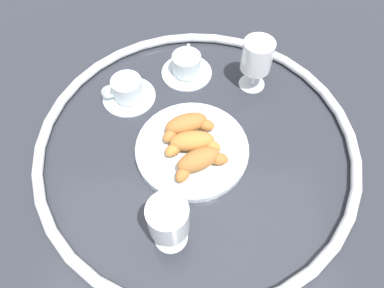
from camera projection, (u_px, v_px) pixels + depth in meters
ground_plane at (197, 145)px, 0.83m from camera, size 2.20×2.20×0.00m
table_chrome_rim at (197, 142)px, 0.82m from camera, size 0.75×0.75×0.02m
pastry_plate at (192, 148)px, 0.81m from camera, size 0.26×0.26×0.02m
croissant_large at (187, 125)px, 0.81m from camera, size 0.13×0.09×0.04m
croissant_small at (192, 143)px, 0.78m from camera, size 0.14×0.07×0.04m
croissant_extra at (199, 161)px, 0.75m from camera, size 0.13×0.10×0.04m
coffee_cup_near at (187, 66)px, 0.93m from camera, size 0.14×0.14×0.06m
coffee_cup_far at (127, 90)px, 0.88m from camera, size 0.14×0.14×0.06m
juice_glass_left at (168, 220)px, 0.63m from camera, size 0.08×0.08×0.14m
juice_glass_right at (257, 58)px, 0.85m from camera, size 0.08×0.08×0.14m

